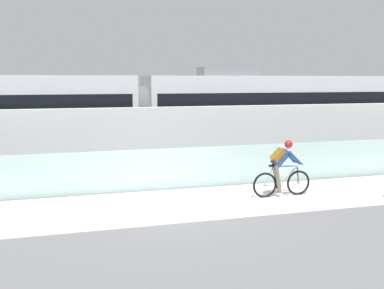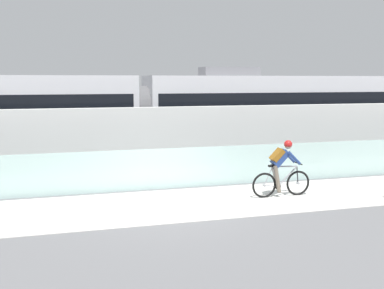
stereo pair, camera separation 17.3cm
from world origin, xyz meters
TOP-DOWN VIEW (x-y plane):
  - ground_plane at (0.00, 0.00)m, footprint 200.00×200.00m
  - bike_path_deck at (0.00, 0.00)m, footprint 32.00×3.20m
  - glass_parapet at (0.00, 1.85)m, footprint 32.00×0.05m
  - concrete_barrier_wall at (0.00, 3.65)m, footprint 32.00×0.36m
  - tram_rail_near at (0.00, 6.13)m, footprint 32.00×0.08m
  - tram_rail_far at (0.00, 7.57)m, footprint 32.00×0.08m
  - tram at (0.35, 6.85)m, footprint 22.56×2.54m
  - cyclist_on_bike at (3.21, -0.00)m, footprint 1.77×0.58m

SIDE VIEW (x-z plane):
  - ground_plane at x=0.00m, z-range 0.00..0.00m
  - tram_rail_near at x=0.00m, z-range 0.00..0.01m
  - tram_rail_far at x=0.00m, z-range 0.00..0.01m
  - bike_path_deck at x=0.00m, z-range 0.00..0.01m
  - glass_parapet at x=0.00m, z-range 0.00..1.23m
  - cyclist_on_bike at x=3.21m, z-range -0.01..1.60m
  - concrete_barrier_wall at x=0.00m, z-range 0.00..2.38m
  - tram at x=0.35m, z-range -0.01..3.80m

